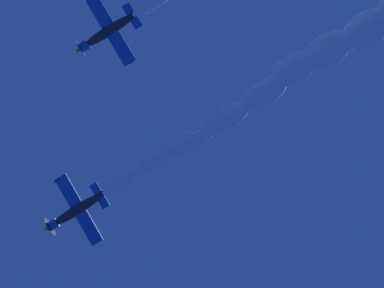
% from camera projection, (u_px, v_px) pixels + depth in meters
% --- Properties ---
extents(airplane_lead, '(7.32, 7.42, 2.85)m').
position_uv_depth(airplane_lead, '(75.00, 211.00, 88.72)').
color(airplane_lead, '#232328').
extents(airplane_left_wingman, '(7.33, 7.42, 2.84)m').
position_uv_depth(airplane_left_wingman, '(107.00, 32.00, 86.08)').
color(airplane_left_wingman, '#232328').
extents(smoke_trail_lead, '(34.68, 26.35, 4.36)m').
position_uv_depth(smoke_trail_lead, '(314.00, 61.00, 87.42)').
color(smoke_trail_lead, white).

